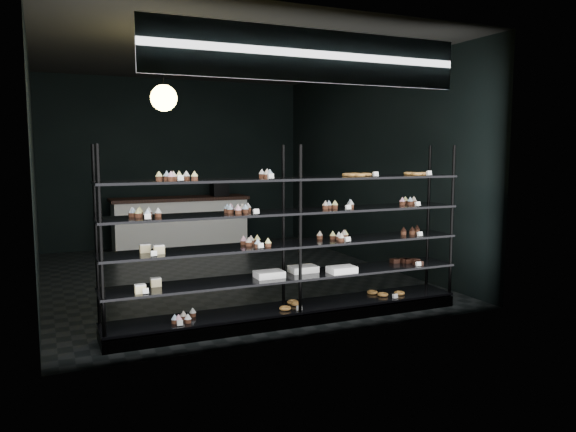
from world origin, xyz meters
The scene contains 5 objects.
room centered at (0.00, 0.00, 1.60)m, with size 5.01×6.01×3.20m.
display_shelf centered at (-0.01, -2.45, 0.63)m, with size 4.00×0.50×1.91m.
signage centered at (0.00, -2.93, 2.75)m, with size 3.30×0.05×0.50m.
pendant_lamp centered at (-1.08, -1.28, 2.45)m, with size 0.30×0.30×0.88m.
service_counter centered at (-0.04, 2.50, 0.50)m, with size 2.54×0.65×1.23m.
Camera 1 is at (-2.44, -7.87, 1.85)m, focal length 35.00 mm.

